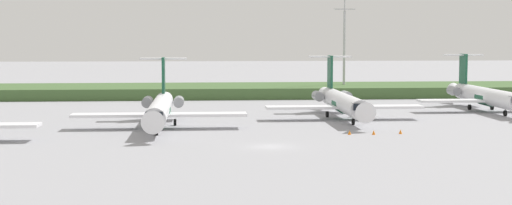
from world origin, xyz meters
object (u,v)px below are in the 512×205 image
Objects in this scene: antenna_mast at (344,41)px; regional_jet_third at (342,101)px; regional_jet_fourth at (485,95)px; safety_cone_rear_marker at (400,132)px; regional_jet_second at (160,108)px; safety_cone_mid_marker at (374,132)px; safety_cone_front_marker at (350,132)px.

regional_jet_third is at bearing -101.35° from antenna_mast.
regional_jet_fourth is 34.35m from safety_cone_rear_marker.
regional_jet_second is 27.55m from regional_jet_third.
safety_cone_rear_marker is (3.49, 0.48, 0.00)m from safety_cone_mid_marker.
antenna_mast is at bearing 115.66° from regional_jet_fourth.
safety_cone_front_marker is 1.00× the size of safety_cone_rear_marker.
regional_jet_second is 54.38m from regional_jet_fourth.
regional_jet_second and regional_jet_fourth have the same top height.
antenna_mast is at bearing 85.52° from safety_cone_rear_marker.
regional_jet_fourth is 39.03m from antenna_mast.
safety_cone_front_marker is at bearing -97.99° from regional_jet_third.
regional_jet_third is at bearing 102.55° from safety_cone_rear_marker.
antenna_mast is 48.94× the size of safety_cone_rear_marker.
safety_cone_mid_marker and safety_cone_rear_marker have the same top height.
safety_cone_mid_marker is at bearing -97.65° from antenna_mast.
safety_cone_rear_marker is at bearing 7.81° from safety_cone_mid_marker.
safety_cone_front_marker is (-27.73, -27.08, -2.26)m from regional_jet_fourth.
regional_jet_fourth is at bearing 51.63° from safety_cone_rear_marker.
safety_cone_mid_marker is (-8.29, -61.68, -10.83)m from antenna_mast.
safety_cone_rear_marker is (-21.28, -26.88, -2.26)m from regional_jet_fourth.
regional_jet_third is at bearing 18.27° from regional_jet_second.
regional_jet_third is 18.32m from safety_cone_mid_marker.
safety_cone_front_marker and safety_cone_rear_marker have the same top height.
antenna_mast is at bearing 78.65° from regional_jet_third.
regional_jet_second is at bearing 158.61° from safety_cone_front_marker.
safety_cone_mid_marker is at bearing -172.19° from safety_cone_rear_marker.
regional_jet_fourth is at bearing 19.13° from regional_jet_second.
safety_cone_rear_marker is at bearing -16.75° from regional_jet_second.
regional_jet_second is 28.35m from safety_cone_mid_marker.
safety_cone_front_marker is (-11.24, -61.40, -10.83)m from antenna_mast.
regional_jet_fourth is 1.15× the size of antenna_mast.
safety_cone_mid_marker is (0.45, -18.17, -2.26)m from regional_jet_third.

